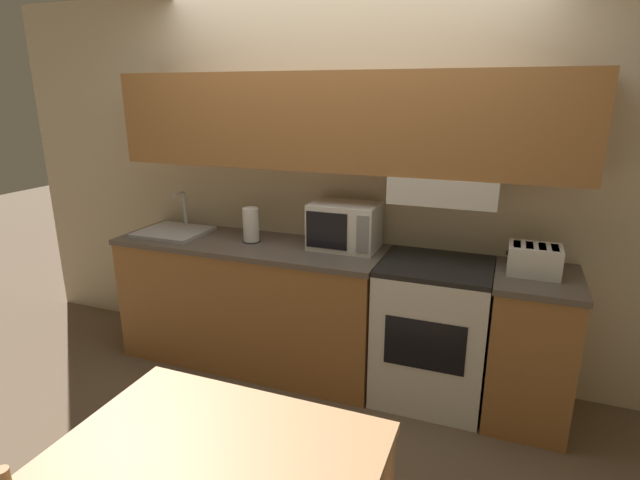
% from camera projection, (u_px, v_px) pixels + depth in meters
% --- Properties ---
extents(ground_plane, '(16.00, 16.00, 0.00)m').
position_uv_depth(ground_plane, '(340.00, 354.00, 3.74)').
color(ground_plane, brown).
extents(wall_back, '(5.39, 0.38, 2.55)m').
position_uv_depth(wall_back, '(342.00, 159.00, 3.26)').
color(wall_back, beige).
rests_on(wall_back, ground_plane).
extents(lower_counter_main, '(1.87, 0.61, 0.90)m').
position_uv_depth(lower_counter_main, '(251.00, 302.00, 3.55)').
color(lower_counter_main, '#A36B38').
rests_on(lower_counter_main, ground_plane).
extents(lower_counter_right_stub, '(0.47, 0.61, 0.90)m').
position_uv_depth(lower_counter_right_stub, '(530.00, 348.00, 2.91)').
color(lower_counter_right_stub, '#A36B38').
rests_on(lower_counter_right_stub, ground_plane).
extents(stove_range, '(0.66, 0.58, 0.90)m').
position_uv_depth(stove_range, '(432.00, 331.00, 3.12)').
color(stove_range, white).
rests_on(stove_range, ground_plane).
extents(microwave, '(0.44, 0.31, 0.30)m').
position_uv_depth(microwave, '(344.00, 226.00, 3.25)').
color(microwave, white).
rests_on(microwave, lower_counter_main).
extents(toaster, '(0.29, 0.22, 0.17)m').
position_uv_depth(toaster, '(534.00, 260.00, 2.80)').
color(toaster, white).
rests_on(toaster, lower_counter_right_stub).
extents(sink_basin, '(0.47, 0.42, 0.28)m').
position_uv_depth(sink_basin, '(173.00, 231.00, 3.63)').
color(sink_basin, '#B7BABF').
rests_on(sink_basin, lower_counter_main).
extents(paper_towel_roll, '(0.12, 0.12, 0.24)m').
position_uv_depth(paper_towel_roll, '(251.00, 225.00, 3.40)').
color(paper_towel_roll, black).
rests_on(paper_towel_roll, lower_counter_main).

